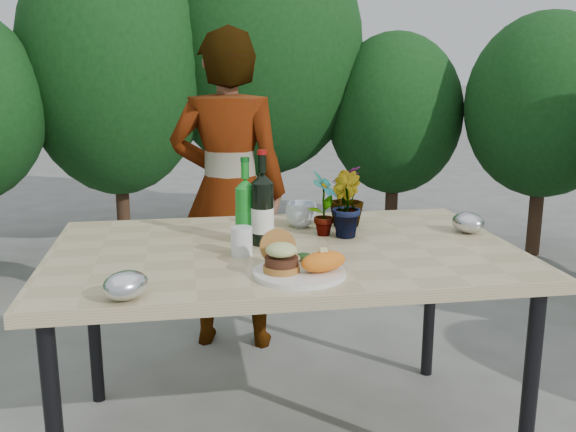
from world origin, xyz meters
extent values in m
cube|color=tan|center=(0.00, 0.00, 0.73)|extent=(1.60, 1.00, 0.04)
cylinder|color=black|center=(0.72, -0.42, 0.35)|extent=(0.05, 0.05, 0.71)
cylinder|color=black|center=(-0.72, 0.42, 0.35)|extent=(0.05, 0.05, 0.71)
cylinder|color=black|center=(0.72, 0.42, 0.35)|extent=(0.05, 0.05, 0.71)
cylinder|color=#382316|center=(-0.80, 2.80, 0.21)|extent=(0.10, 0.10, 0.42)
ellipsoid|color=#164317|center=(-0.80, 2.80, 1.38)|extent=(1.36, 1.36, 1.92)
cylinder|color=#382316|center=(0.30, 3.00, 0.25)|extent=(0.10, 0.10, 0.50)
ellipsoid|color=#164317|center=(0.30, 3.00, 1.50)|extent=(1.57, 1.57, 1.99)
cylinder|color=#382316|center=(1.30, 2.70, 0.19)|extent=(0.10, 0.10, 0.38)
ellipsoid|color=#164317|center=(1.30, 2.70, 1.00)|extent=(1.04, 1.04, 1.24)
cylinder|color=#382316|center=(2.20, 2.10, 0.22)|extent=(0.10, 0.10, 0.44)
ellipsoid|color=#164317|center=(2.20, 2.10, 1.09)|extent=(1.12, 1.12, 1.30)
cylinder|color=white|center=(0.00, -0.31, 0.76)|extent=(0.28, 0.28, 0.01)
cylinder|color=#B7722D|center=(-0.06, -0.31, 0.78)|extent=(0.11, 0.11, 0.02)
cylinder|color=#472314|center=(-0.06, -0.31, 0.80)|extent=(0.10, 0.10, 0.02)
ellipsoid|color=beige|center=(-0.06, -0.31, 0.83)|extent=(0.10, 0.10, 0.04)
cylinder|color=#B7722D|center=(-0.06, -0.23, 0.82)|extent=(0.11, 0.06, 0.11)
ellipsoid|color=orange|center=(0.07, -0.33, 0.80)|extent=(0.17, 0.12, 0.06)
ellipsoid|color=olive|center=(0.00, -0.22, 0.78)|extent=(0.04, 0.04, 0.02)
ellipsoid|color=#193814|center=(0.03, -0.21, 0.78)|extent=(0.06, 0.04, 0.03)
cylinder|color=black|center=(-0.07, 0.05, 0.86)|extent=(0.08, 0.08, 0.22)
cylinder|color=white|center=(-0.07, 0.05, 0.84)|extent=(0.08, 0.08, 0.09)
cone|color=black|center=(-0.07, 0.05, 0.99)|extent=(0.08, 0.08, 0.04)
cylinder|color=black|center=(-0.07, 0.05, 1.04)|extent=(0.03, 0.03, 0.06)
cylinder|color=maroon|center=(-0.07, 0.05, 1.08)|extent=(0.03, 0.03, 0.02)
cylinder|color=#188823|center=(-0.12, 0.09, 0.85)|extent=(0.07, 0.07, 0.20)
cylinder|color=#198C26|center=(-0.12, 0.09, 0.83)|extent=(0.07, 0.07, 0.08)
cone|color=#188823|center=(-0.12, 0.09, 0.96)|extent=(0.07, 0.07, 0.03)
cylinder|color=#188823|center=(-0.12, 0.09, 1.01)|extent=(0.03, 0.03, 0.06)
cylinder|color=#0C5919|center=(-0.12, 0.09, 1.05)|extent=(0.03, 0.03, 0.01)
cylinder|color=white|center=(-0.15, -0.07, 0.80)|extent=(0.07, 0.07, 0.09)
imported|color=#226020|center=(0.17, 0.13, 0.87)|extent=(0.14, 0.15, 0.24)
imported|color=#1D541C|center=(0.24, 0.11, 0.87)|extent=(0.14, 0.15, 0.24)
imported|color=#205B1F|center=(0.29, 0.26, 0.87)|extent=(0.19, 0.19, 0.24)
imported|color=silver|center=(0.11, 0.28, 0.80)|extent=(0.15, 0.15, 0.10)
ellipsoid|color=silver|center=(-0.50, -0.43, 0.79)|extent=(0.17, 0.17, 0.08)
ellipsoid|color=silver|center=(0.71, 0.08, 0.79)|extent=(0.15, 0.16, 0.08)
imported|color=#A67553|center=(-0.12, 0.92, 0.77)|extent=(0.63, 0.48, 1.54)
camera|label=1|loc=(-0.34, -2.11, 1.37)|focal=40.00mm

